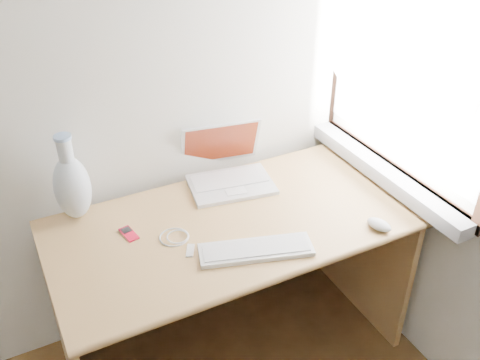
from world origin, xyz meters
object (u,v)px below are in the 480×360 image
laptop (226,170)px  external_keyboard (256,250)px  vase (72,185)px  desk (223,251)px

laptop → external_keyboard: (-0.11, -0.47, -0.04)m
laptop → vase: vase is taller
external_keyboard → vase: 0.74m
desk → laptop: 0.34m
desk → laptop: (0.11, 0.18, 0.27)m
desk → laptop: laptop is taller
laptop → vase: bearing=-173.7°
laptop → vase: (-0.63, 0.03, 0.09)m
external_keyboard → laptop: bearing=93.9°
desk → vase: size_ratio=3.94×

